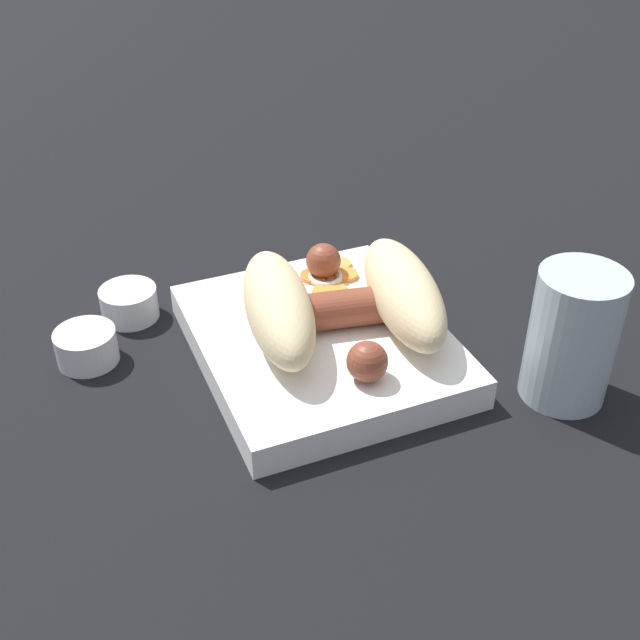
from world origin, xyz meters
TOP-DOWN VIEW (x-y plane):
  - ground_plane at (0.00, 0.00)m, footprint 3.00×3.00m
  - food_tray at (0.00, 0.00)m, footprint 0.22×0.19m
  - bread_roll at (0.00, 0.02)m, footprint 0.17×0.17m
  - sausage at (-0.00, 0.02)m, footprint 0.17×0.15m
  - pickled_veggies at (-0.07, 0.04)m, footprint 0.07×0.06m
  - condiment_cup_near at (-0.12, -0.13)m, footprint 0.05×0.05m
  - condiment_cup_far at (-0.07, -0.17)m, footprint 0.05×0.05m
  - drink_glass at (0.11, 0.15)m, footprint 0.06×0.06m

SIDE VIEW (x-z plane):
  - ground_plane at x=0.00m, z-range 0.00..0.00m
  - condiment_cup_near at x=-0.12m, z-range 0.00..0.03m
  - condiment_cup_far at x=-0.07m, z-range 0.00..0.03m
  - food_tray at x=0.00m, z-range 0.00..0.03m
  - pickled_veggies at x=-0.07m, z-range 0.03..0.03m
  - sausage at x=0.00m, z-range 0.03..0.06m
  - bread_roll at x=0.00m, z-range 0.03..0.08m
  - drink_glass at x=0.11m, z-range 0.00..0.10m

